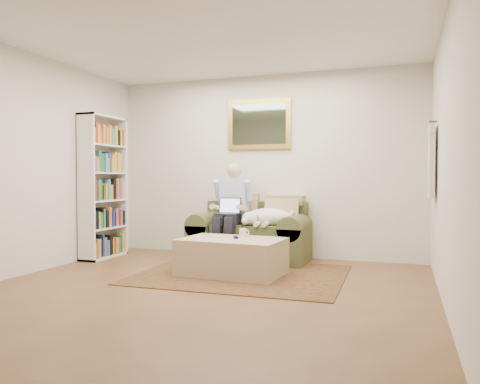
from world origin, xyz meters
The scene contains 12 objects.
room_shell centered at (0.00, 0.35, 1.30)m, with size 4.51×5.00×2.61m.
rug centered at (0.14, 1.11, 0.01)m, with size 2.35×1.88×0.01m, color black.
sofa centered at (-0.06, 2.06, 0.27)m, with size 1.58×0.81×0.95m.
seated_man centered at (-0.30, 1.92, 0.67)m, with size 0.52×0.75×1.33m, color #8C98D8, non-canonical shape.
laptop centered at (-0.30, 1.86, 0.70)m, with size 0.31×0.24×0.22m.
sleeping_dog centered at (0.22, 1.98, 0.61)m, with size 0.65×0.41×0.24m, color white, non-canonical shape.
ottoman centered at (0.04, 1.07, 0.21)m, with size 1.16×0.74×0.42m, color tan.
coffee_mug centered at (0.09, 1.30, 0.47)m, with size 0.08×0.08×0.10m, color white.
tv_remote centered at (0.06, 1.14, 0.43)m, with size 0.05×0.15×0.02m, color black.
bookshelf centered at (-2.10, 1.60, 1.00)m, with size 0.28×0.80×2.00m, color white, non-canonical shape.
wall_mirror centered at (-0.06, 2.47, 1.90)m, with size 0.94×0.04×0.72m.
hanging_shirt centered at (2.19, 1.60, 1.35)m, with size 0.06×0.52×0.90m, color beige, non-canonical shape.
Camera 1 is at (1.91, -3.99, 1.13)m, focal length 35.00 mm.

